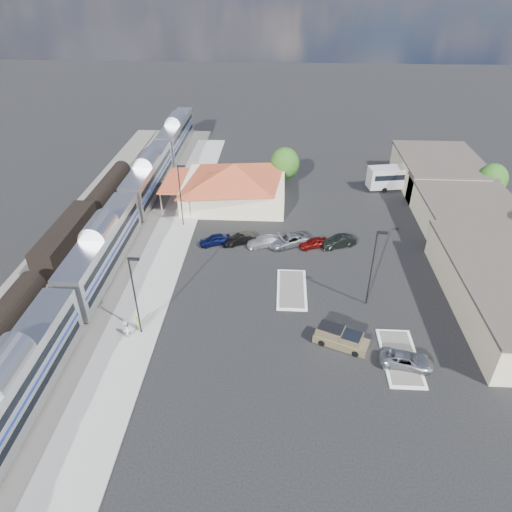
# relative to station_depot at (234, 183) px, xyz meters

# --- Properties ---
(ground) EXTENTS (280.00, 280.00, 0.00)m
(ground) POSITION_rel_station_depot_xyz_m (4.56, -24.00, -3.13)
(ground) COLOR black
(ground) RESTS_ON ground
(railbed) EXTENTS (16.00, 100.00, 0.12)m
(railbed) POSITION_rel_station_depot_xyz_m (-16.44, -16.00, -3.07)
(railbed) COLOR #4C4944
(railbed) RESTS_ON ground
(platform) EXTENTS (5.50, 92.00, 0.18)m
(platform) POSITION_rel_station_depot_xyz_m (-7.44, -18.00, -3.04)
(platform) COLOR gray
(platform) RESTS_ON ground
(passenger_train) EXTENTS (3.00, 104.00, 5.55)m
(passenger_train) POSITION_rel_station_depot_xyz_m (-13.44, -19.36, -0.26)
(passenger_train) COLOR silver
(passenger_train) RESTS_ON ground
(freight_cars) EXTENTS (2.80, 46.00, 4.00)m
(freight_cars) POSITION_rel_station_depot_xyz_m (-19.44, -15.81, -1.21)
(freight_cars) COLOR black
(freight_cars) RESTS_ON ground
(station_depot) EXTENTS (18.35, 12.24, 6.20)m
(station_depot) POSITION_rel_station_depot_xyz_m (0.00, 0.00, 0.00)
(station_depot) COLOR #C0AF8C
(station_depot) RESTS_ON ground
(buildings_east) EXTENTS (14.40, 51.40, 4.80)m
(buildings_east) POSITION_rel_station_depot_xyz_m (32.56, -9.72, -0.86)
(buildings_east) COLOR #C6B28C
(buildings_east) RESTS_ON ground
(traffic_island_south) EXTENTS (3.30, 7.50, 0.21)m
(traffic_island_south) POSITION_rel_station_depot_xyz_m (8.56, -22.00, -3.03)
(traffic_island_south) COLOR silver
(traffic_island_south) RESTS_ON ground
(traffic_island_north) EXTENTS (3.30, 7.50, 0.21)m
(traffic_island_north) POSITION_rel_station_depot_xyz_m (18.56, -32.00, -3.03)
(traffic_island_north) COLOR silver
(traffic_island_north) RESTS_ON ground
(lamp_plat_s) EXTENTS (1.08, 0.25, 9.00)m
(lamp_plat_s) POSITION_rel_station_depot_xyz_m (-6.34, -30.00, 2.21)
(lamp_plat_s) COLOR black
(lamp_plat_s) RESTS_ON ground
(lamp_plat_n) EXTENTS (1.08, 0.25, 9.00)m
(lamp_plat_n) POSITION_rel_station_depot_xyz_m (-6.34, -8.00, 2.21)
(lamp_plat_n) COLOR black
(lamp_plat_n) RESTS_ON ground
(lamp_lot) EXTENTS (1.08, 0.25, 9.00)m
(lamp_lot) POSITION_rel_station_depot_xyz_m (16.66, -24.00, 2.21)
(lamp_lot) COLOR black
(lamp_lot) RESTS_ON ground
(tree_east_c) EXTENTS (4.41, 4.41, 6.21)m
(tree_east_c) POSITION_rel_station_depot_xyz_m (38.56, 2.00, 0.63)
(tree_east_c) COLOR #382314
(tree_east_c) RESTS_ON ground
(tree_depot) EXTENTS (4.71, 4.71, 6.63)m
(tree_depot) POSITION_rel_station_depot_xyz_m (7.56, 6.00, 0.89)
(tree_depot) COLOR #382314
(tree_depot) RESTS_ON ground
(pickup_truck) EXTENTS (5.48, 3.72, 1.78)m
(pickup_truck) POSITION_rel_station_depot_xyz_m (13.20, -30.56, -2.29)
(pickup_truck) COLOR #96855C
(pickup_truck) RESTS_ON ground
(suv) EXTENTS (5.18, 3.11, 1.35)m
(suv) POSITION_rel_station_depot_xyz_m (18.86, -32.90, -2.46)
(suv) COLOR #989B9F
(suv) RESTS_ON ground
(coach_bus) EXTENTS (11.99, 4.61, 3.76)m
(coach_bus) POSITION_rel_station_depot_xyz_m (26.83, 6.44, -0.96)
(coach_bus) COLOR silver
(coach_bus) RESTS_ON ground
(person_a) EXTENTS (0.68, 0.79, 1.83)m
(person_a) POSITION_rel_station_depot_xyz_m (-6.72, -29.64, -2.04)
(person_a) COLOR #ACB839
(person_a) RESTS_ON platform
(person_b) EXTENTS (0.88, 1.04, 1.90)m
(person_b) POSITION_rel_station_depot_xyz_m (-7.62, -30.76, -2.00)
(person_b) COLOR white
(person_b) RESTS_ON platform
(parked_car_a) EXTENTS (4.40, 3.00, 1.39)m
(parked_car_a) POSITION_rel_station_depot_xyz_m (-1.35, -12.65, -2.44)
(parked_car_a) COLOR #0D1544
(parked_car_a) RESTS_ON ground
(parked_car_b) EXTENTS (4.37, 2.94, 1.36)m
(parked_car_b) POSITION_rel_station_depot_xyz_m (1.85, -12.35, -2.45)
(parked_car_b) COLOR black
(parked_car_b) RESTS_ON ground
(parked_car_c) EXTENTS (4.94, 3.33, 1.33)m
(parked_car_c) POSITION_rel_station_depot_xyz_m (5.05, -12.65, -2.47)
(parked_car_c) COLOR silver
(parked_car_c) RESTS_ON ground
(parked_car_d) EXTENTS (5.92, 4.62, 1.49)m
(parked_car_d) POSITION_rel_station_depot_xyz_m (8.25, -12.35, -2.38)
(parked_car_d) COLOR gray
(parked_car_d) RESTS_ON ground
(parked_car_e) EXTENTS (4.09, 2.82, 1.29)m
(parked_car_e) POSITION_rel_station_depot_xyz_m (11.45, -12.65, -2.48)
(parked_car_e) COLOR maroon
(parked_car_e) RESTS_ON ground
(parked_car_f) EXTENTS (4.77, 3.15, 1.49)m
(parked_car_f) POSITION_rel_station_depot_xyz_m (14.65, -12.35, -2.39)
(parked_car_f) COLOR black
(parked_car_f) RESTS_ON ground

